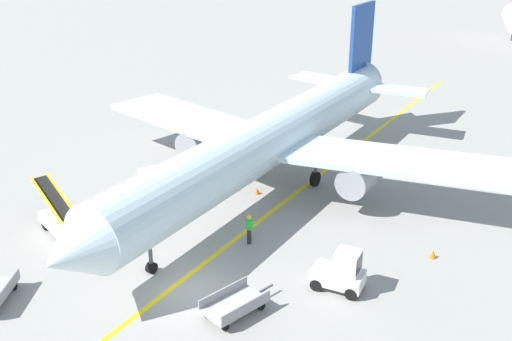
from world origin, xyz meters
The scene contains 12 objects.
ground_plane centered at (0.00, 0.00, 0.00)m, with size 300.00×300.00×0.00m, color gray.
taxi_line_yellow centered at (0.07, 5.00, 0.00)m, with size 0.30×80.00×0.01m, color yellow.
airliner centered at (0.20, 12.58, 3.42)m, with size 27.92×34.94×10.10m.
baggage_tug_near_wing centered at (-6.59, 8.27, 0.93)m, with size 2.72×2.39×2.10m.
baggage_tug_by_cargo_door centered at (6.38, 2.28, 0.93)m, with size 2.55×1.62×2.10m.
belt_loader_forward_hold centered at (-9.03, 2.94, 0.78)m, with size 4.88×3.77×2.59m.
baggage_cart_empty_trailing centered at (2.31, -0.96, 0.47)m, with size 2.72×3.67×0.94m.
ground_crew_marshaller centered at (0.97, 5.04, 0.91)m, with size 0.36×0.24×1.70m.
safety_cone_nose_left centered at (-0.52, 11.08, 0.22)m, with size 0.36×0.36×0.44m, color orange.
safety_cone_nose_right centered at (-3.88, 16.51, 0.22)m, with size 0.36×0.36×0.44m, color orange.
safety_cone_wingtip_left centered at (10.38, 6.51, 0.22)m, with size 0.36×0.36×0.44m, color orange.
safety_cone_wingtip_right centered at (-11.63, 6.29, 0.22)m, with size 0.36×0.36×0.44m, color orange.
Camera 1 is at (9.77, -21.22, 15.95)m, focal length 41.66 mm.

